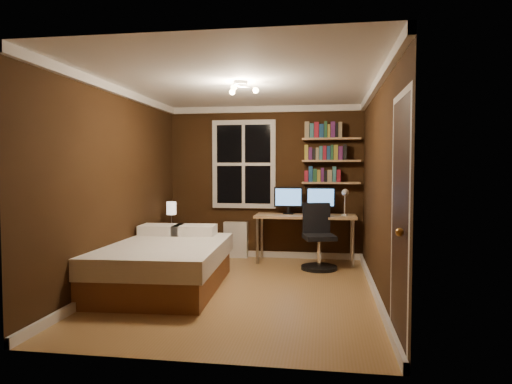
# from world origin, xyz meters

# --- Properties ---
(floor) EXTENTS (4.20, 4.20, 0.00)m
(floor) POSITION_xyz_m (0.00, 0.00, 0.00)
(floor) COLOR olive
(floor) RESTS_ON ground
(wall_back) EXTENTS (3.20, 0.04, 2.50)m
(wall_back) POSITION_xyz_m (0.00, 2.10, 1.25)
(wall_back) COLOR black
(wall_back) RESTS_ON ground
(wall_left) EXTENTS (0.04, 4.20, 2.50)m
(wall_left) POSITION_xyz_m (-1.60, 0.00, 1.25)
(wall_left) COLOR black
(wall_left) RESTS_ON ground
(wall_right) EXTENTS (0.04, 4.20, 2.50)m
(wall_right) POSITION_xyz_m (1.60, 0.00, 1.25)
(wall_right) COLOR black
(wall_right) RESTS_ON ground
(ceiling) EXTENTS (3.20, 4.20, 0.02)m
(ceiling) POSITION_xyz_m (0.00, 0.00, 2.50)
(ceiling) COLOR white
(ceiling) RESTS_ON wall_back
(window) EXTENTS (1.06, 0.06, 1.46)m
(window) POSITION_xyz_m (-0.35, 2.06, 1.55)
(window) COLOR silver
(window) RESTS_ON wall_back
(door) EXTENTS (0.03, 0.82, 2.05)m
(door) POSITION_xyz_m (1.59, -1.55, 1.02)
(door) COLOR black
(door) RESTS_ON ground
(door_knob) EXTENTS (0.06, 0.06, 0.06)m
(door_knob) POSITION_xyz_m (1.55, -1.85, 1.00)
(door_knob) COLOR gold
(door_knob) RESTS_ON door
(ceiling_fixture) EXTENTS (0.44, 0.44, 0.18)m
(ceiling_fixture) POSITION_xyz_m (0.00, -0.10, 2.40)
(ceiling_fixture) COLOR beige
(ceiling_fixture) RESTS_ON ceiling
(bookshelf_lower) EXTENTS (0.92, 0.22, 0.03)m
(bookshelf_lower) POSITION_xyz_m (1.08, 1.98, 1.25)
(bookshelf_lower) COLOR tan
(bookshelf_lower) RESTS_ON wall_back
(books_row_lower) EXTENTS (0.54, 0.16, 0.23)m
(books_row_lower) POSITION_xyz_m (1.08, 1.98, 1.38)
(books_row_lower) COLOR maroon
(books_row_lower) RESTS_ON bookshelf_lower
(bookshelf_middle) EXTENTS (0.92, 0.22, 0.03)m
(bookshelf_middle) POSITION_xyz_m (1.08, 1.98, 1.60)
(bookshelf_middle) COLOR tan
(bookshelf_middle) RESTS_ON wall_back
(books_row_middle) EXTENTS (0.66, 0.16, 0.23)m
(books_row_middle) POSITION_xyz_m (1.08, 1.98, 1.73)
(books_row_middle) COLOR navy
(books_row_middle) RESTS_ON bookshelf_middle
(bookshelf_upper) EXTENTS (0.92, 0.22, 0.03)m
(bookshelf_upper) POSITION_xyz_m (1.08, 1.98, 1.95)
(bookshelf_upper) COLOR tan
(bookshelf_upper) RESTS_ON wall_back
(books_row_upper) EXTENTS (0.54, 0.16, 0.23)m
(books_row_upper) POSITION_xyz_m (1.08, 1.98, 2.08)
(books_row_upper) COLOR #22502F
(books_row_upper) RESTS_ON bookshelf_upper
(bed) EXTENTS (1.58, 2.11, 0.69)m
(bed) POSITION_xyz_m (-1.00, -0.05, 0.30)
(bed) COLOR brown
(bed) RESTS_ON ground
(nightstand) EXTENTS (0.54, 0.54, 0.53)m
(nightstand) POSITION_xyz_m (-1.37, 1.37, 0.26)
(nightstand) COLOR brown
(nightstand) RESTS_ON ground
(bedside_lamp) EXTENTS (0.15, 0.15, 0.44)m
(bedside_lamp) POSITION_xyz_m (-1.37, 1.37, 0.75)
(bedside_lamp) COLOR #F4E2CC
(bedside_lamp) RESTS_ON nightstand
(radiator) EXTENTS (0.39, 0.14, 0.59)m
(radiator) POSITION_xyz_m (-0.47, 1.99, 0.30)
(radiator) COLOR silver
(radiator) RESTS_ON ground
(desk) EXTENTS (1.58, 0.59, 0.75)m
(desk) POSITION_xyz_m (0.69, 1.78, 0.69)
(desk) COLOR tan
(desk) RESTS_ON ground
(monitor_left) EXTENTS (0.46, 0.12, 0.43)m
(monitor_left) POSITION_xyz_m (0.41, 1.86, 0.97)
(monitor_left) COLOR black
(monitor_left) RESTS_ON desk
(monitor_right) EXTENTS (0.46, 0.12, 0.43)m
(monitor_right) POSITION_xyz_m (0.92, 1.86, 0.97)
(monitor_right) COLOR black
(monitor_right) RESTS_ON desk
(desk_lamp) EXTENTS (0.14, 0.32, 0.44)m
(desk_lamp) POSITION_xyz_m (1.29, 1.67, 0.97)
(desk_lamp) COLOR silver
(desk_lamp) RESTS_ON desk
(office_chair) EXTENTS (0.53, 0.53, 0.96)m
(office_chair) POSITION_xyz_m (0.90, 1.33, 0.36)
(office_chair) COLOR black
(office_chair) RESTS_ON ground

